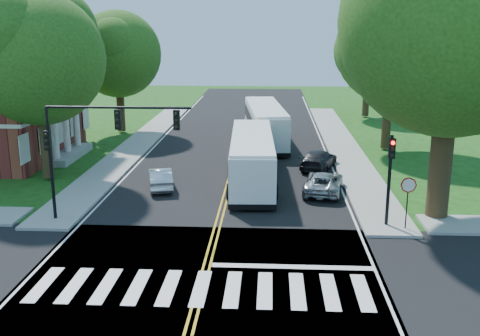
# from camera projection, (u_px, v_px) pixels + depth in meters

# --- Properties ---
(ground) EXTENTS (140.00, 140.00, 0.00)m
(ground) POSITION_uv_depth(u_px,v_px,m) (202.00, 282.00, 21.45)
(ground) COLOR #1D4010
(ground) RESTS_ON ground
(road) EXTENTS (14.00, 96.00, 0.01)m
(road) POSITION_uv_depth(u_px,v_px,m) (234.00, 167.00, 38.85)
(road) COLOR black
(road) RESTS_ON ground
(cross_road) EXTENTS (60.00, 12.00, 0.01)m
(cross_road) POSITION_uv_depth(u_px,v_px,m) (202.00, 282.00, 21.45)
(cross_road) COLOR black
(cross_road) RESTS_ON ground
(center_line) EXTENTS (0.36, 70.00, 0.01)m
(center_line) POSITION_uv_depth(u_px,v_px,m) (237.00, 153.00, 42.72)
(center_line) COLOR gold
(center_line) RESTS_ON road
(edge_line_w) EXTENTS (0.12, 70.00, 0.01)m
(edge_line_w) POSITION_uv_depth(u_px,v_px,m) (149.00, 152.00, 43.08)
(edge_line_w) COLOR silver
(edge_line_w) RESTS_ON road
(edge_line_e) EXTENTS (0.12, 70.00, 0.01)m
(edge_line_e) POSITION_uv_depth(u_px,v_px,m) (327.00, 155.00, 42.35)
(edge_line_e) COLOR silver
(edge_line_e) RESTS_ON road
(crosswalk) EXTENTS (12.60, 3.00, 0.01)m
(crosswalk) POSITION_uv_depth(u_px,v_px,m) (201.00, 288.00, 20.96)
(crosswalk) COLOR silver
(crosswalk) RESTS_ON road
(stop_bar) EXTENTS (6.60, 0.40, 0.01)m
(stop_bar) POSITION_uv_depth(u_px,v_px,m) (293.00, 267.00, 22.80)
(stop_bar) COLOR silver
(stop_bar) RESTS_ON road
(sidewalk_nw) EXTENTS (2.60, 40.00, 0.15)m
(sidewalk_nw) POSITION_uv_depth(u_px,v_px,m) (139.00, 143.00, 46.05)
(sidewalk_nw) COLOR gray
(sidewalk_nw) RESTS_ON ground
(sidewalk_ne) EXTENTS (2.60, 40.00, 0.15)m
(sidewalk_ne) POSITION_uv_depth(u_px,v_px,m) (342.00, 146.00, 45.15)
(sidewalk_ne) COLOR gray
(sidewalk_ne) RESTS_ON ground
(tree_ne_big) EXTENTS (10.80, 10.80, 14.91)m
(tree_ne_big) POSITION_uv_depth(u_px,v_px,m) (454.00, 23.00, 26.19)
(tree_ne_big) COLOR #332414
(tree_ne_big) RESTS_ON ground
(tree_west_near) EXTENTS (8.00, 8.00, 11.40)m
(tree_west_near) POSITION_uv_depth(u_px,v_px,m) (38.00, 59.00, 33.73)
(tree_west_near) COLOR #332414
(tree_west_near) RESTS_ON ground
(tree_west_far) EXTENTS (7.60, 7.60, 10.67)m
(tree_west_far) POSITION_uv_depth(u_px,v_px,m) (118.00, 54.00, 49.30)
(tree_west_far) COLOR #332414
(tree_west_far) RESTS_ON ground
(tree_east_mid) EXTENTS (8.40, 8.40, 11.93)m
(tree_east_mid) POSITION_uv_depth(u_px,v_px,m) (391.00, 48.00, 42.07)
(tree_east_mid) COLOR #332414
(tree_east_mid) RESTS_ON ground
(tree_east_far) EXTENTS (7.20, 7.20, 10.34)m
(tree_east_far) POSITION_uv_depth(u_px,v_px,m) (369.00, 51.00, 57.74)
(tree_east_far) COLOR #332414
(tree_east_far) RESTS_ON ground
(signal_nw) EXTENTS (7.15, 0.46, 5.66)m
(signal_nw) POSITION_uv_depth(u_px,v_px,m) (96.00, 136.00, 26.89)
(signal_nw) COLOR black
(signal_nw) RESTS_ON ground
(signal_ne) EXTENTS (0.30, 0.46, 4.40)m
(signal_ne) POSITION_uv_depth(u_px,v_px,m) (390.00, 169.00, 26.49)
(signal_ne) COLOR black
(signal_ne) RESTS_ON ground
(stop_sign) EXTENTS (0.76, 0.08, 2.53)m
(stop_sign) POSITION_uv_depth(u_px,v_px,m) (408.00, 190.00, 26.24)
(stop_sign) COLOR black
(stop_sign) RESTS_ON ground
(bus_lead) EXTENTS (3.18, 11.78, 3.02)m
(bus_lead) POSITION_uv_depth(u_px,v_px,m) (252.00, 158.00, 34.50)
(bus_lead) COLOR white
(bus_lead) RESTS_ON road
(bus_follow) EXTENTS (3.90, 12.27, 3.12)m
(bus_follow) POSITION_uv_depth(u_px,v_px,m) (265.00, 123.00, 46.11)
(bus_follow) COLOR white
(bus_follow) RESTS_ON road
(hatchback) EXTENTS (2.17, 3.96, 1.24)m
(hatchback) POSITION_uv_depth(u_px,v_px,m) (160.00, 178.00, 33.56)
(hatchback) COLOR silver
(hatchback) RESTS_ON road
(suv) EXTENTS (2.79, 4.71, 1.23)m
(suv) POSITION_uv_depth(u_px,v_px,m) (323.00, 183.00, 32.67)
(suv) COLOR #A2A5A9
(suv) RESTS_ON road
(dark_sedan) EXTENTS (3.12, 4.73, 1.27)m
(dark_sedan) POSITION_uv_depth(u_px,v_px,m) (318.00, 159.00, 38.15)
(dark_sedan) COLOR black
(dark_sedan) RESTS_ON road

